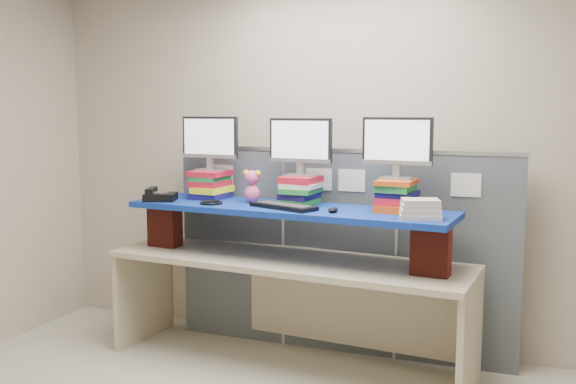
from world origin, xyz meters
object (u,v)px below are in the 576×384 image
at_px(desk, 288,280).
at_px(monitor_right, 397,144).
at_px(monitor_center, 300,143).
at_px(keyboard, 283,206).
at_px(monitor_left, 210,140).
at_px(blue_board, 288,209).
at_px(desk_phone, 159,196).

relative_size(desk, monitor_right, 5.60).
bearing_deg(monitor_center, keyboard, -97.24).
height_order(monitor_center, monitor_right, monitor_right).
bearing_deg(monitor_center, desk, -108.52).
distance_m(monitor_center, monitor_right, 0.69).
distance_m(monitor_center, keyboard, 0.47).
bearing_deg(monitor_left, keyboard, -16.79).
bearing_deg(monitor_right, keyboard, -163.31).
xyz_separation_m(monitor_left, monitor_right, (1.43, -0.12, 0.00)).
xyz_separation_m(monitor_center, keyboard, (-0.05, -0.21, -0.42)).
distance_m(monitor_right, keyboard, 0.86).
height_order(desk, keyboard, keyboard).
bearing_deg(blue_board, desk_phone, -171.16).
xyz_separation_m(monitor_center, desk_phone, (-1.04, -0.18, -0.40)).
relative_size(monitor_left, keyboard, 0.90).
distance_m(desk, monitor_left, 1.20).
relative_size(blue_board, monitor_center, 4.93).
bearing_deg(blue_board, desk, 49.83).
xyz_separation_m(blue_board, monitor_right, (0.74, 0.06, 0.46)).
bearing_deg(blue_board, monitor_right, 9.19).
bearing_deg(monitor_center, monitor_right, 0.00).
distance_m(desk, keyboard, 0.55).
height_order(monitor_left, monitor_center, monitor_left).
height_order(monitor_left, keyboard, monitor_left).
xyz_separation_m(monitor_right, desk_phone, (-1.73, -0.13, -0.41)).
bearing_deg(monitor_right, monitor_left, 180.00).
xyz_separation_m(blue_board, desk_phone, (-0.99, -0.07, 0.06)).
distance_m(blue_board, keyboard, 0.10).
height_order(monitor_center, keyboard, monitor_center).
relative_size(monitor_left, monitor_center, 1.00).
height_order(monitor_right, keyboard, monitor_right).
distance_m(desk, desk_phone, 1.14).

